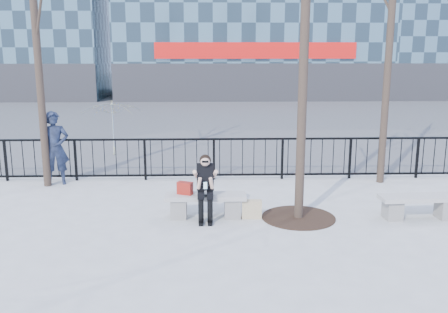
{
  "coord_description": "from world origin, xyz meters",
  "views": [
    {
      "loc": [
        0.09,
        -9.75,
        3.43
      ],
      "look_at": [
        0.4,
        0.8,
        1.1
      ],
      "focal_mm": 40.0,
      "sensor_mm": 36.0,
      "label": 1
    }
  ],
  "objects_px": {
    "bench_main": "(206,203)",
    "seated_woman": "(205,188)",
    "standing_man": "(55,148)",
    "bench_second": "(420,204)"
  },
  "relations": [
    {
      "from": "bench_main",
      "to": "standing_man",
      "type": "distance_m",
      "value": 4.68
    },
    {
      "from": "bench_main",
      "to": "bench_second",
      "type": "distance_m",
      "value": 4.35
    },
    {
      "from": "bench_second",
      "to": "standing_man",
      "type": "relative_size",
      "value": 0.88
    },
    {
      "from": "seated_woman",
      "to": "standing_man",
      "type": "height_order",
      "value": "standing_man"
    },
    {
      "from": "standing_man",
      "to": "bench_main",
      "type": "bearing_deg",
      "value": -52.29
    },
    {
      "from": "bench_main",
      "to": "seated_woman",
      "type": "height_order",
      "value": "seated_woman"
    },
    {
      "from": "bench_second",
      "to": "standing_man",
      "type": "height_order",
      "value": "standing_man"
    },
    {
      "from": "bench_main",
      "to": "standing_man",
      "type": "relative_size",
      "value": 0.88
    },
    {
      "from": "seated_woman",
      "to": "standing_man",
      "type": "bearing_deg",
      "value": 143.49
    },
    {
      "from": "bench_main",
      "to": "seated_woman",
      "type": "bearing_deg",
      "value": -90.0
    }
  ]
}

